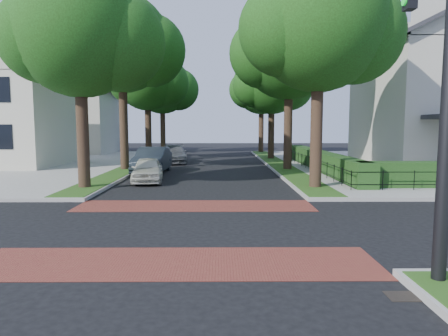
{
  "coord_description": "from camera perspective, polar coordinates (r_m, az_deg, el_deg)",
  "views": [
    {
      "loc": [
        0.99,
        -11.84,
        3.04
      ],
      "look_at": [
        1.1,
        1.85,
        1.6
      ],
      "focal_mm": 32.0,
      "sensor_mm": 36.0,
      "label": 1
    }
  ],
  "objects": [
    {
      "name": "ground",
      "position": [
        12.26,
        -5.14,
        -8.37
      ],
      "size": [
        120.0,
        120.0,
        0.0
      ],
      "primitive_type": "plane",
      "color": "black",
      "rests_on": "ground"
    },
    {
      "name": "tree_right_mid",
      "position": [
        27.92,
        9.46,
        16.13
      ],
      "size": [
        8.25,
        7.09,
        11.22
      ],
      "color": "black",
      "rests_on": "sidewalk_ne"
    },
    {
      "name": "grass_strip_ne",
      "position": [
        31.38,
        7.63,
        0.69
      ],
      "size": [
        1.6,
        29.8,
        0.02
      ],
      "primitive_type": "cube",
      "color": "#254D16",
      "rests_on": "sidewalk_ne"
    },
    {
      "name": "tree_left_near",
      "position": [
        20.55,
        -19.5,
        17.54
      ],
      "size": [
        7.5,
        6.45,
        10.2
      ],
      "color": "black",
      "rests_on": "sidewalk_nw"
    },
    {
      "name": "fence_main_road",
      "position": [
        27.59,
        11.92,
        0.8
      ],
      "size": [
        0.06,
        18.0,
        0.9
      ],
      "primitive_type": null,
      "color": "black",
      "rests_on": "sidewalk_ne"
    },
    {
      "name": "tree_right_far",
      "position": [
        36.56,
        6.95,
        12.03
      ],
      "size": [
        7.25,
        6.23,
        9.74
      ],
      "color": "black",
      "rests_on": "sidewalk_ne"
    },
    {
      "name": "house_left_far",
      "position": [
        46.87,
        -21.25,
        8.05
      ],
      "size": [
        10.0,
        9.0,
        10.14
      ],
      "color": "beige",
      "rests_on": "sidewalk_nw"
    },
    {
      "name": "tree_left_back",
      "position": [
        45.73,
        -8.64,
        11.43
      ],
      "size": [
        7.75,
        6.66,
        10.44
      ],
      "color": "black",
      "rests_on": "sidewalk_nw"
    },
    {
      "name": "traffic_signal",
      "position": [
        8.55,
        27.91,
        16.57
      ],
      "size": [
        2.17,
        2.0,
        8.0
      ],
      "color": "black",
      "rests_on": "sidewalk_se"
    },
    {
      "name": "parked_car_middle",
      "position": [
        26.28,
        -10.21,
        1.11
      ],
      "size": [
        1.96,
        5.15,
        1.68
      ],
      "primitive_type": "imported",
      "rotation": [
        0.0,
        0.0,
        -0.04
      ],
      "color": "#1D252B",
      "rests_on": "ground"
    },
    {
      "name": "crosswalk_near",
      "position": [
        9.21,
        -6.8,
        -13.28
      ],
      "size": [
        9.0,
        2.2,
        0.01
      ],
      "primitive_type": "cube",
      "color": "maroon",
      "rests_on": "ground"
    },
    {
      "name": "parked_car_rear",
      "position": [
        33.28,
        -7.15,
        1.98
      ],
      "size": [
        2.59,
        5.22,
        1.46
      ],
      "primitive_type": "imported",
      "rotation": [
        0.0,
        0.0,
        0.11
      ],
      "color": "slate",
      "rests_on": "ground"
    },
    {
      "name": "crosswalk_far",
      "position": [
        15.37,
        -4.16,
        -5.4
      ],
      "size": [
        9.0,
        2.2,
        0.01
      ],
      "primitive_type": "cube",
      "color": "maroon",
      "rests_on": "ground"
    },
    {
      "name": "tree_right_back",
      "position": [
        45.5,
        5.48,
        11.31
      ],
      "size": [
        7.5,
        6.45,
        10.2
      ],
      "color": "black",
      "rests_on": "sidewalk_ne"
    },
    {
      "name": "tree_left_far",
      "position": [
        36.84,
        -10.69,
        12.26
      ],
      "size": [
        7.0,
        6.02,
        9.86
      ],
      "color": "black",
      "rests_on": "sidewalk_nw"
    },
    {
      "name": "storm_drain",
      "position": [
        8.18,
        24.48,
        -16.34
      ],
      "size": [
        0.65,
        0.45,
        0.01
      ],
      "primitive_type": "cube",
      "color": "black",
      "rests_on": "ground"
    },
    {
      "name": "tree_left_mid",
      "position": [
        28.33,
        -14.07,
        16.63
      ],
      "size": [
        8.0,
        6.88,
        11.48
      ],
      "color": "black",
      "rests_on": "sidewalk_nw"
    },
    {
      "name": "tree_right_near",
      "position": [
        20.15,
        13.54,
        19.0
      ],
      "size": [
        7.75,
        6.67,
        10.66
      ],
      "color": "black",
      "rests_on": "sidewalk_ne"
    },
    {
      "name": "grass_strip_nw",
      "position": [
        31.72,
        -12.07,
        0.67
      ],
      "size": [
        1.6,
        29.8,
        0.02
      ],
      "primitive_type": "cube",
      "color": "#254D16",
      "rests_on": "sidewalk_nw"
    },
    {
      "name": "parked_car_front",
      "position": [
        22.1,
        -10.87,
        -0.23
      ],
      "size": [
        2.08,
        4.15,
        1.36
      ],
      "primitive_type": "imported",
      "rotation": [
        0.0,
        0.0,
        0.12
      ],
      "color": "beige",
      "rests_on": "ground"
    },
    {
      "name": "hedge_main_road",
      "position": [
        27.76,
        13.54,
        1.11
      ],
      "size": [
        1.0,
        18.0,
        1.2
      ],
      "primitive_type": "cube",
      "color": "#173A14",
      "rests_on": "sidewalk_ne"
    }
  ]
}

